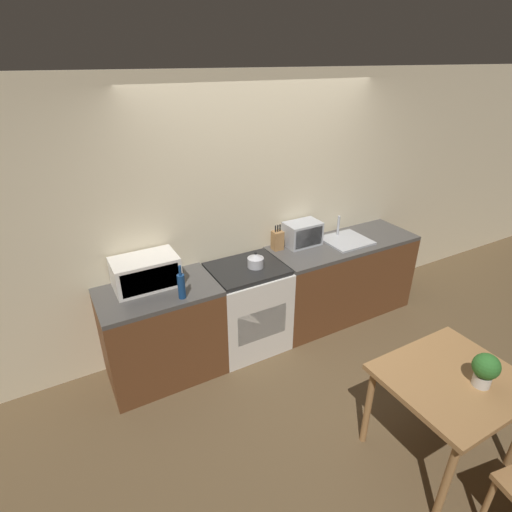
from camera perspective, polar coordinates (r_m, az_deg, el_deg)
ground_plane at (r=4.02m, az=7.32°, el=-15.60°), size 16.00×16.00×0.00m
wall_back at (r=4.03m, az=0.42°, el=6.51°), size 10.00×0.06×2.60m
counter_left_run at (r=3.76m, az=-13.22°, el=-10.65°), size 1.02×0.62×0.90m
counter_right_run at (r=4.60m, az=11.96°, el=-3.10°), size 1.66×0.62×0.90m
stove_range at (r=4.01m, az=-1.27°, el=-7.31°), size 0.72×0.62×0.90m
kettle at (r=3.75m, az=-0.06°, el=-0.63°), size 0.16×0.16×0.16m
microwave at (r=3.54m, az=-15.50°, el=-2.24°), size 0.55×0.34×0.27m
bottle at (r=3.31m, az=-10.61°, el=-4.18°), size 0.06×0.06×0.30m
knife_block at (r=4.09m, az=3.08°, el=2.28°), size 0.11×0.10×0.27m
toaster_oven at (r=4.21m, az=6.66°, el=3.18°), size 0.37×0.24×0.25m
sink_basin at (r=4.41m, az=12.74°, el=2.28°), size 0.46×0.43×0.24m
dining_table at (r=3.18m, az=26.11°, el=-16.50°), size 0.90×0.80×0.74m
potted_plant at (r=3.06m, az=29.96°, el=-13.78°), size 0.17×0.17×0.24m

